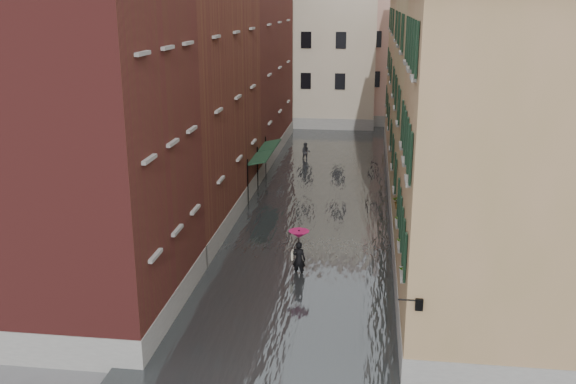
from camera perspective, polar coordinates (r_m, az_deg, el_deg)
The scene contains 16 objects.
ground at distance 25.66m, azimuth 0.44°, elevation -9.39°, with size 120.00×120.00×0.00m, color #5E5E61.
floodwater at distance 37.69m, azimuth 2.86°, elevation -0.60°, with size 10.00×60.00×0.20m, color #404447.
building_left_near at distance 23.55m, azimuth -17.35°, elevation 4.21°, with size 6.00×8.00×13.00m, color maroon.
building_left_mid at distance 33.73m, azimuth -9.61°, elevation 7.87°, with size 6.00×14.00×12.50m, color brown.
building_left_far at distance 48.08m, azimuth -4.42°, elevation 11.52°, with size 6.00×16.00×14.00m, color maroon.
building_right_near at distance 22.00m, azimuth 18.21°, elevation 1.28°, with size 6.00×8.00×11.50m, color olive.
building_right_mid at distance 32.51m, azimuth 14.94°, elevation 7.67°, with size 6.00×14.00×13.00m, color tan.
building_right_far at distance 47.39m, azimuth 12.67°, elevation 9.58°, with size 6.00×16.00×11.50m, color olive.
building_end_cream at distance 61.34m, azimuth 2.06°, elevation 12.20°, with size 12.00×9.00×13.00m, color beige.
building_end_pink at distance 63.18m, azimuth 10.55°, elevation 11.61°, with size 10.00×9.00×12.00m, color #D09E92.
awning_near at distance 37.28m, azimuth -2.46°, elevation 3.00°, with size 1.09×3.17×2.80m.
awning_far at distance 40.29m, azimuth -1.70°, elevation 4.04°, with size 1.09×3.04×2.80m.
wall_lantern at distance 18.86m, azimuth 11.51°, elevation -9.70°, with size 0.71×0.22×0.35m.
window_planters at distance 23.59m, azimuth 10.26°, elevation -2.83°, with size 0.59×8.12×0.84m.
pedestrian_main at distance 27.05m, azimuth 0.97°, elevation -5.13°, with size 0.89×0.89×2.06m.
pedestrian_far at distance 46.59m, azimuth 1.59°, elevation 3.55°, with size 0.68×0.53×1.40m, color black.
Camera 1 is at (2.80, -22.88, 11.28)m, focal length 40.00 mm.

